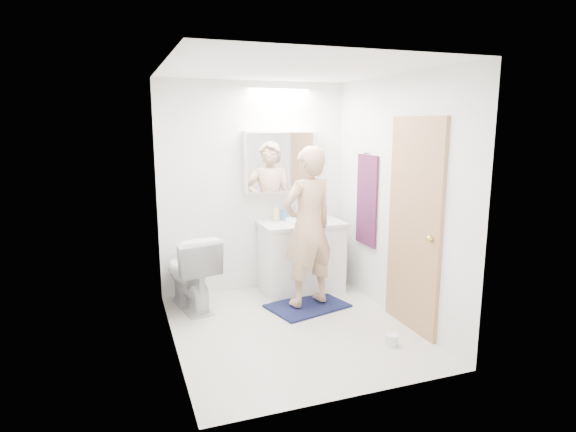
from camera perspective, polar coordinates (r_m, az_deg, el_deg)
name	(u,v)px	position (r m, az deg, el deg)	size (l,w,h in m)	color
floor	(292,328)	(4.72, 0.47, -13.21)	(2.50, 2.50, 0.00)	silver
ceiling	(292,69)	(4.33, 0.53, 17.16)	(2.50, 2.50, 0.00)	white
wall_back	(255,188)	(5.54, -4.01, 3.37)	(2.50, 2.50, 0.00)	white
wall_front	(357,235)	(3.25, 8.20, -2.27)	(2.50, 2.50, 0.00)	white
wall_left	(169,213)	(4.12, -14.00, 0.36)	(2.50, 2.50, 0.00)	white
wall_right	(396,199)	(4.85, 12.77, 2.01)	(2.50, 2.50, 0.00)	white
vanity_cabinet	(301,258)	(5.59, 1.60, -5.02)	(0.90, 0.55, 0.78)	white
countertop	(301,224)	(5.49, 1.62, -0.91)	(0.95, 0.58, 0.04)	white
sink_basin	(301,220)	(5.51, 1.51, -0.50)	(0.36, 0.36, 0.03)	white
faucet	(295,212)	(5.67, 0.81, 0.51)	(0.02, 0.02, 0.16)	silver
medicine_cabinet	(281,162)	(5.53, -0.82, 6.50)	(0.88, 0.14, 0.70)	white
mirror_panel	(283,162)	(5.46, -0.56, 6.44)	(0.84, 0.01, 0.66)	silver
toilet	(190,271)	(5.16, -11.56, -6.47)	(0.45, 0.79, 0.81)	white
bath_rug	(307,306)	(5.21, 2.33, -10.66)	(0.80, 0.55, 0.02)	#12153A
person	(308,227)	(4.95, 2.41, -1.29)	(0.61, 0.40, 1.67)	tan
door	(414,226)	(4.59, 14.79, -1.13)	(0.04, 0.80, 2.00)	tan
door_knob	(430,239)	(4.34, 16.56, -2.60)	(0.06, 0.06, 0.06)	gold
towel	(367,200)	(5.32, 9.35, 1.84)	(0.02, 0.42, 1.00)	#131B3D
towel_hook	(367,153)	(5.26, 9.41, 7.43)	(0.02, 0.02, 0.07)	silver
soap_bottle_a	(276,213)	(5.52, -1.44, 0.41)	(0.08, 0.08, 0.20)	beige
soap_bottle_b	(284,213)	(5.59, -0.48, 0.38)	(0.08, 0.08, 0.17)	#517AAD
toothbrush_cup	(311,214)	(5.69, 2.76, 0.23)	(0.11, 0.11, 0.10)	#4362CB
toilet_paper_roll	(392,340)	(4.47, 12.24, -14.23)	(0.11, 0.11, 0.10)	silver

